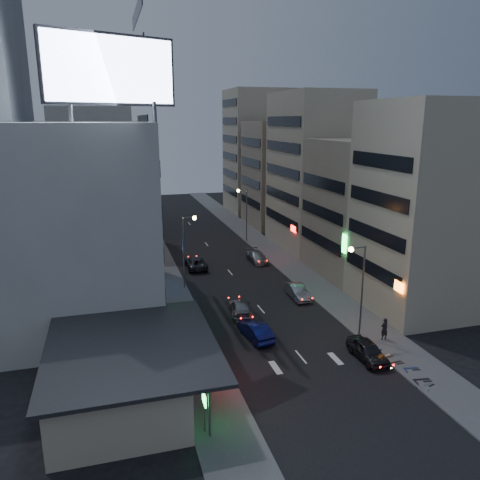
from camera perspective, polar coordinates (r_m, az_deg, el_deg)
name	(u,v)px	position (r m, az deg, el deg)	size (l,w,h in m)	color
ground	(323,383)	(35.27, 10.10, -16.84)	(180.00, 180.00, 0.00)	black
sidewalk_left	(161,268)	(59.98, -9.62, -3.36)	(4.00, 120.00, 0.12)	#4C4C4F
sidewalk_right	(280,258)	(63.56, 4.86, -2.18)	(4.00, 120.00, 0.12)	#4C4C4F
food_court	(119,372)	(33.11, -14.51, -15.35)	(11.00, 13.00, 3.88)	tan
white_building	(75,218)	(47.87, -19.44, 2.55)	(14.00, 24.00, 18.00)	#BBBAB6
shophouse_near	(423,208)	(47.90, 21.42, 3.60)	(10.00, 11.00, 20.00)	tan
shophouse_mid	(364,208)	(57.90, 14.83, 3.83)	(11.00, 12.00, 16.00)	gray
shophouse_far	(315,171)	(68.64, 9.10, 8.25)	(10.00, 14.00, 22.00)	tan
far_left_a	(95,177)	(72.36, -17.29, 7.30)	(11.00, 10.00, 20.00)	#BBBAB6
far_left_b	(94,183)	(85.57, -17.37, 6.61)	(12.00, 10.00, 15.00)	gray
far_right_a	(281,174)	(82.79, 4.98, 8.01)	(11.00, 12.00, 18.00)	gray
far_right_b	(259,152)	(95.84, 2.28, 10.73)	(12.00, 12.00, 24.00)	tan
billboard	(111,70)	(37.02, -15.46, 19.34)	(9.52, 3.75, 6.20)	#595B60
street_lamp_right_near	(359,278)	(40.42, 14.29, -4.51)	(1.60, 0.44, 8.02)	#595B60
street_lamp_left	(187,241)	(51.15, -6.50, -0.17)	(1.60, 0.44, 8.02)	#595B60
street_lamp_right_far	(244,207)	(70.89, 0.51, 4.02)	(1.60, 0.44, 8.02)	#595B60
parked_car_right_near	(368,351)	(38.71, 15.30, -12.87)	(1.78, 4.42, 1.50)	#232328
parked_car_right_mid	(297,291)	(49.73, 7.01, -6.23)	(1.53, 4.39, 1.45)	#93959A
parked_car_left	(196,263)	(59.23, -5.40, -2.78)	(2.37, 5.13, 1.43)	#2C2A30
parked_car_right_far	(257,257)	(61.61, 2.10, -2.06)	(1.96, 4.82, 1.40)	gray
road_car_blue	(256,331)	(40.64, 1.90, -10.99)	(1.56, 4.49, 1.48)	navy
road_car_silver	(241,308)	(45.31, 0.07, -8.25)	(1.98, 4.86, 1.41)	gray
person	(384,329)	(41.95, 17.18, -10.31)	(0.70, 0.46, 1.92)	black
scooter_black_a	(429,371)	(37.44, 22.08, -14.58)	(1.83, 0.61, 1.12)	black
scooter_silver_a	(430,375)	(37.01, 22.16, -15.04)	(1.66, 0.55, 1.01)	#B8BAC1
scooter_blue	(418,361)	(38.63, 20.91, -13.58)	(1.74, 0.58, 1.06)	navy
scooter_black_b	(401,354)	(39.12, 19.00, -13.00)	(1.82, 0.61, 1.11)	black
scooter_silver_b	(390,347)	(39.87, 17.77, -12.35)	(1.81, 0.60, 1.10)	silver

